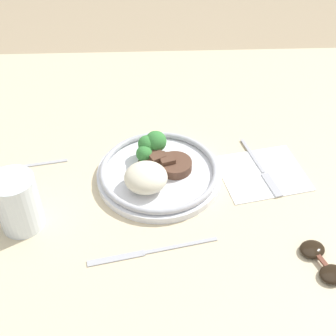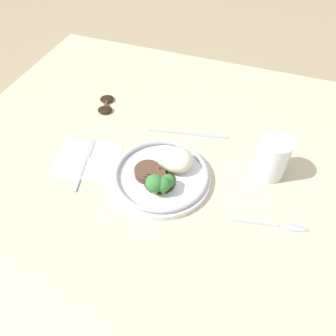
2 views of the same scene
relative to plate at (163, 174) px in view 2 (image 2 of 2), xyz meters
name	(u,v)px [view 2 (image 2 of 2)]	position (x,y,z in m)	size (l,w,h in m)	color
ground_plane	(159,177)	(-0.02, 0.04, -0.07)	(8.00, 8.00, 0.00)	#998466
dining_table	(159,171)	(-0.02, 0.04, -0.04)	(1.20, 1.12, 0.05)	beige
napkin	(87,159)	(-0.21, 0.00, -0.02)	(0.19, 0.17, 0.00)	white
plate	(163,174)	(0.00, 0.00, 0.00)	(0.25, 0.25, 0.07)	white
juice_glass	(272,159)	(0.24, 0.11, 0.03)	(0.08, 0.08, 0.11)	orange
fork	(86,159)	(-0.21, 0.00, -0.02)	(0.06, 0.18, 0.00)	#ADADB2
knife	(192,134)	(0.02, 0.19, -0.02)	(0.23, 0.05, 0.00)	#ADADB2
spoon	(285,227)	(0.31, -0.04, -0.02)	(0.17, 0.04, 0.01)	#ADADB2
sunglasses	(106,104)	(-0.27, 0.22, -0.01)	(0.07, 0.10, 0.01)	black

